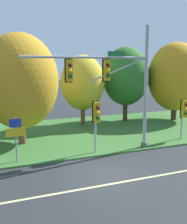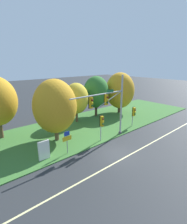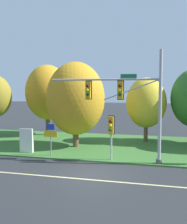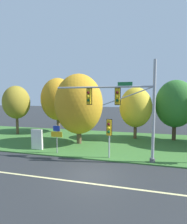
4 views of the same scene
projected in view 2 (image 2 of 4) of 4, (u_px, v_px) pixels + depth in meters
ground_plane at (116, 153)px, 18.31m from camera, size 160.00×160.00×0.00m
lane_stripe at (125, 158)px, 17.44m from camera, size 36.00×0.16×0.01m
grass_verge at (71, 130)px, 24.25m from camera, size 48.00×11.50×0.10m
traffic_signal_mast at (110, 104)px, 20.43m from camera, size 7.86×0.49×7.63m
pedestrian_signal_near_kerb at (102, 123)px, 20.25m from camera, size 0.46×0.55×3.17m
pedestrian_signal_further_along at (134, 113)px, 25.06m from camera, size 0.46×0.55×2.88m
route_sign_post at (67, 139)px, 17.67m from camera, size 1.05×0.08×2.46m
tree_behind_signpost at (55, 106)px, 20.05m from camera, size 5.03×5.03×7.33m
tree_mid_verge at (76, 99)px, 26.58m from camera, size 3.78×3.78×6.08m
tree_tall_centre at (96, 92)px, 29.39m from camera, size 4.29×4.29×6.85m
tree_right_far at (120, 91)px, 31.33m from camera, size 5.12×5.12×7.31m
info_kiosk at (44, 150)px, 16.79m from camera, size 1.10×0.24×1.90m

